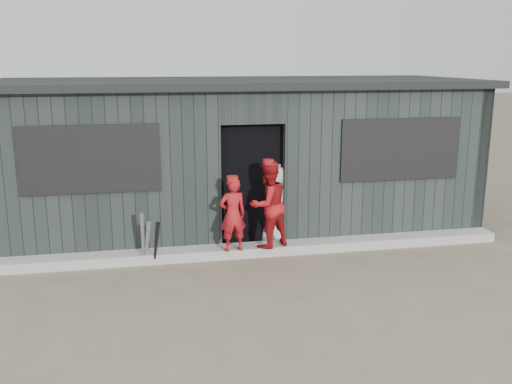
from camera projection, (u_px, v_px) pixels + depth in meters
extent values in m
plane|color=brown|center=(284.00, 302.00, 7.13)|extent=(80.00, 80.00, 0.00)
cube|color=#999A95|center=(256.00, 250.00, 8.85)|extent=(8.00, 0.36, 0.15)
cone|color=#919199|center=(147.00, 243.00, 8.29)|extent=(0.17, 0.26, 0.69)
cone|color=gray|center=(143.00, 239.00, 8.28)|extent=(0.07, 0.21, 0.83)
cone|color=black|center=(156.00, 244.00, 8.27)|extent=(0.16, 0.28, 0.70)
imported|color=#A4141B|center=(233.00, 215.00, 8.46)|extent=(0.44, 0.32, 1.12)
imported|color=maroon|center=(268.00, 204.00, 8.62)|extent=(0.80, 0.73, 1.33)
imported|color=silver|center=(276.00, 206.00, 9.15)|extent=(0.73, 0.56, 1.33)
cube|color=black|center=(237.00, 160.00, 10.19)|extent=(7.60, 2.70, 2.20)
cube|color=#252C2A|center=(103.00, 178.00, 8.42)|extent=(3.50, 0.20, 2.50)
cube|color=#2A322F|center=(388.00, 167.00, 9.27)|extent=(3.50, 0.20, 2.50)
cube|color=#252C29|center=(252.00, 107.00, 8.62)|extent=(1.00, 0.20, 0.50)
cube|color=#262D2B|center=(5.00, 165.00, 9.44)|extent=(0.20, 3.00, 2.50)
cube|color=#2A3230|center=(438.00, 150.00, 10.93)|extent=(0.20, 3.00, 2.50)
cube|color=#262D2C|center=(226.00, 146.00, 11.52)|extent=(8.00, 0.20, 2.50)
cube|color=black|center=(237.00, 83.00, 9.88)|extent=(8.30, 3.30, 0.12)
cube|color=black|center=(90.00, 160.00, 8.21)|extent=(2.00, 0.04, 1.00)
cube|color=black|center=(401.00, 149.00, 9.12)|extent=(2.00, 0.04, 1.00)
cube|color=black|center=(240.00, 160.00, 9.32)|extent=(0.22, 0.22, 1.00)
cube|color=black|center=(252.00, 163.00, 9.34)|extent=(0.19, 0.15, 0.80)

